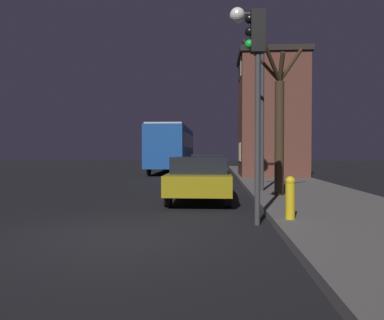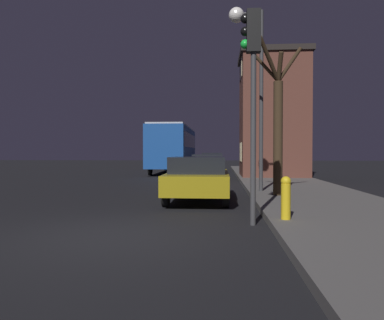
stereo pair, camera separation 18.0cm
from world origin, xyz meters
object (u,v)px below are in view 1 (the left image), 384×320
(bare_tree, at_px, (278,122))
(car_mid_lane, at_px, (207,166))
(fire_hydrant, at_px, (290,197))
(streetlamp, at_px, (248,51))
(car_near_lane, at_px, (200,177))
(car_far_lane, at_px, (210,161))
(traffic_light, at_px, (256,72))
(bus, at_px, (172,145))

(bare_tree, distance_m, car_mid_lane, 9.66)
(car_mid_lane, relative_size, fire_hydrant, 4.97)
(bare_tree, bearing_deg, fire_hydrant, -96.05)
(streetlamp, distance_m, car_near_lane, 5.01)
(bare_tree, height_order, car_near_lane, bare_tree)
(bare_tree, xyz_separation_m, car_far_lane, (-2.53, 19.09, -1.78))
(traffic_light, relative_size, car_far_lane, 1.21)
(bus, bearing_deg, car_far_lane, 47.18)
(bare_tree, relative_size, bus, 0.47)
(car_near_lane, bearing_deg, fire_hydrant, -62.82)
(bus, relative_size, car_far_lane, 2.81)
(bus, distance_m, car_near_lane, 16.67)
(car_near_lane, distance_m, car_mid_lane, 9.51)
(streetlamp, bearing_deg, fire_hydrant, -85.87)
(car_near_lane, relative_size, car_mid_lane, 0.97)
(bare_tree, xyz_separation_m, car_mid_lane, (-2.54, 9.14, -1.80))
(car_near_lane, relative_size, car_far_lane, 1.15)
(traffic_light, bearing_deg, bus, 101.77)
(bus, height_order, car_mid_lane, bus)
(fire_hydrant, bearing_deg, bus, 103.53)
(car_mid_lane, bearing_deg, bare_tree, -74.45)
(car_near_lane, height_order, car_far_lane, car_far_lane)
(bus, xyz_separation_m, car_mid_lane, (2.83, -6.87, -1.31))
(streetlamp, xyz_separation_m, car_far_lane, (-1.65, 17.78, -4.42))
(streetlamp, bearing_deg, bus, 107.02)
(streetlamp, height_order, bus, streetlamp)
(bare_tree, bearing_deg, car_mid_lane, 105.55)
(bare_tree, bearing_deg, bus, 108.56)
(bare_tree, bearing_deg, car_near_lane, -171.84)
(bare_tree, relative_size, car_near_lane, 1.14)
(streetlamp, height_order, fire_hydrant, streetlamp)
(bare_tree, bearing_deg, streetlamp, 123.78)
(car_mid_lane, height_order, fire_hydrant, car_mid_lane)
(traffic_light, xyz_separation_m, car_mid_lane, (-1.38, 13.36, -2.54))
(bare_tree, xyz_separation_m, fire_hydrant, (-0.47, -4.39, -1.91))
(car_far_lane, bearing_deg, bare_tree, -82.46)
(streetlamp, height_order, car_near_lane, streetlamp)
(streetlamp, distance_m, fire_hydrant, 7.31)
(streetlamp, height_order, bare_tree, streetlamp)
(car_far_lane, relative_size, fire_hydrant, 4.22)
(streetlamp, height_order, traffic_light, streetlamp)
(traffic_light, xyz_separation_m, fire_hydrant, (0.70, -0.17, -2.65))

